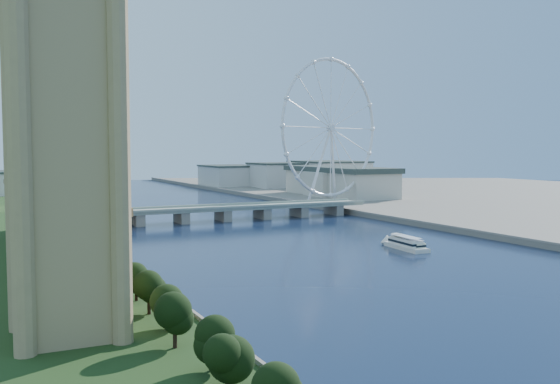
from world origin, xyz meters
TOP-DOWN VIEW (x-y plane):
  - tree_row at (-113.00, 66.00)m, footprint 8.37×200.37m
  - victoria_tower at (-135.00, 55.00)m, footprint 28.16×28.16m
  - parliament_range at (-128.00, 170.00)m, footprint 24.00×200.00m
  - big_ben at (-128.00, 278.00)m, footprint 20.02×20.02m
  - westminster_bridge at (0.00, 300.00)m, footprint 220.00×22.00m
  - london_eye at (119.98, 355.08)m, footprint 113.60×39.12m
  - county_hall at (175.00, 430.00)m, footprint 54.00×144.00m
  - city_skyline at (39.22, 560.08)m, footprint 505.00×280.00m
  - tour_boat_near at (37.34, 142.81)m, footprint 10.69×32.39m
  - tour_boat_far at (38.00, 140.64)m, footprint 7.10×27.21m

SIDE VIEW (x-z plane):
  - county_hall at x=175.00m, z-range -17.50..17.50m
  - tour_boat_near at x=37.34m, z-range -3.53..3.53m
  - tour_boat_far at x=38.00m, z-range -2.99..2.99m
  - westminster_bridge at x=0.00m, z-range 1.88..11.38m
  - tree_row at x=-113.00m, z-range -1.18..19.11m
  - city_skyline at x=39.22m, z-range 0.96..32.96m
  - parliament_range at x=-128.00m, z-range -16.52..53.48m
  - victoria_tower at x=-135.00m, z-range -1.51..110.49m
  - big_ben at x=-128.00m, z-range 11.57..121.57m
  - london_eye at x=119.98m, z-range 5.37..129.67m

